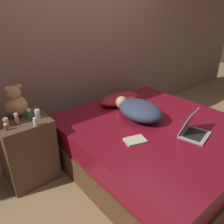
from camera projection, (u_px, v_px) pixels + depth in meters
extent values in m
plane|color=#937551|center=(152.00, 162.00, 2.63)|extent=(12.00, 12.00, 0.00)
cube|color=#846656|center=(88.00, 39.00, 2.95)|extent=(8.00, 0.06, 2.60)
cube|color=#4C331E|center=(152.00, 152.00, 2.57)|extent=(1.80, 1.94, 0.28)
cube|color=maroon|center=(154.00, 133.00, 2.46)|extent=(1.76, 1.90, 0.24)
cube|color=brown|center=(27.00, 149.00, 2.27)|extent=(0.48, 0.47, 0.69)
ellipsoid|color=maroon|center=(120.00, 99.00, 2.92)|extent=(0.60, 0.32, 0.12)
ellipsoid|color=#2D3851|center=(140.00, 110.00, 2.48)|extent=(0.45, 0.60, 0.21)
sphere|color=tan|center=(121.00, 102.00, 2.75)|extent=(0.16, 0.16, 0.16)
cylinder|color=tan|center=(150.00, 111.00, 2.63)|extent=(0.08, 0.26, 0.06)
cube|color=#9E9EA3|center=(195.00, 135.00, 2.18)|extent=(0.34, 0.31, 0.02)
cube|color=black|center=(195.00, 134.00, 2.18)|extent=(0.28, 0.22, 0.00)
cube|color=#9E9EA3|center=(188.00, 121.00, 2.17)|extent=(0.30, 0.15, 0.23)
cube|color=black|center=(188.00, 121.00, 2.17)|extent=(0.27, 0.13, 0.20)
sphere|color=tan|center=(17.00, 106.00, 2.16)|extent=(0.21, 0.21, 0.21)
sphere|color=tan|center=(14.00, 93.00, 2.10)|extent=(0.14, 0.14, 0.14)
sphere|color=tan|center=(7.00, 89.00, 2.05)|extent=(0.05, 0.05, 0.05)
sphere|color=tan|center=(19.00, 87.00, 2.11)|extent=(0.05, 0.05, 0.05)
cylinder|color=pink|center=(17.00, 120.00, 2.03)|extent=(0.03, 0.03, 0.08)
cylinder|color=white|center=(16.00, 115.00, 2.01)|extent=(0.03, 0.03, 0.02)
cylinder|color=white|center=(35.00, 123.00, 2.00)|extent=(0.03, 0.03, 0.06)
cylinder|color=white|center=(35.00, 119.00, 1.99)|extent=(0.03, 0.03, 0.02)
cylinder|color=#B72D2D|center=(6.00, 128.00, 1.93)|extent=(0.03, 0.03, 0.05)
cylinder|color=white|center=(5.00, 125.00, 1.92)|extent=(0.03, 0.03, 0.01)
cylinder|color=gold|center=(6.00, 123.00, 1.98)|extent=(0.05, 0.05, 0.07)
cylinder|color=white|center=(5.00, 119.00, 1.96)|extent=(0.04, 0.04, 0.02)
cylinder|color=silver|center=(38.00, 115.00, 2.14)|extent=(0.05, 0.05, 0.07)
cylinder|color=white|center=(37.00, 111.00, 2.13)|extent=(0.05, 0.05, 0.02)
cylinder|color=#3D8E4C|center=(29.00, 114.00, 2.15)|extent=(0.04, 0.04, 0.07)
cylinder|color=white|center=(29.00, 110.00, 2.13)|extent=(0.04, 0.04, 0.02)
cube|color=#C6B793|center=(135.00, 141.00, 2.08)|extent=(0.23, 0.19, 0.02)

